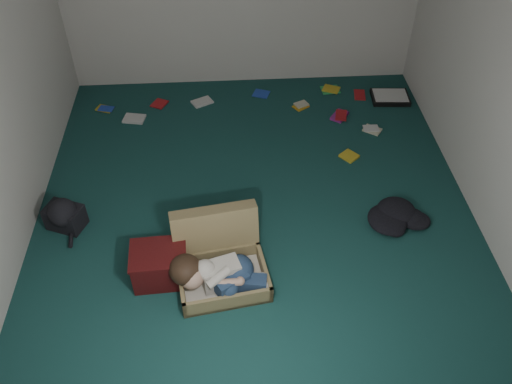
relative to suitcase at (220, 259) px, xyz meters
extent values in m
plane|color=#16413F|center=(0.33, 0.72, -0.16)|extent=(4.50, 4.50, 0.00)
plane|color=silver|center=(0.33, -1.53, 1.14)|extent=(4.50, 0.00, 4.50)
plane|color=silver|center=(2.33, 0.72, 1.14)|extent=(0.00, 4.50, 4.50)
cube|color=#8E7B4E|center=(0.02, -0.14, -0.08)|extent=(0.78, 0.61, 0.16)
cube|color=silver|center=(0.02, -0.14, -0.12)|extent=(0.71, 0.54, 0.02)
cube|color=#8E7B4E|center=(-0.03, 0.18, 0.10)|extent=(0.73, 0.32, 0.52)
cube|color=beige|center=(0.00, -0.16, 0.02)|extent=(0.34, 0.25, 0.22)
sphere|color=tan|center=(-0.22, -0.23, 0.08)|extent=(0.19, 0.19, 0.19)
ellipsoid|color=black|center=(-0.26, -0.18, 0.11)|extent=(0.25, 0.27, 0.22)
ellipsoid|color=navy|center=(0.15, -0.13, 0.02)|extent=(0.23, 0.27, 0.22)
cube|color=navy|center=(0.09, -0.25, 0.01)|extent=(0.29, 0.25, 0.14)
cube|color=navy|center=(0.24, -0.24, -0.02)|extent=(0.26, 0.16, 0.11)
sphere|color=white|center=(0.33, -0.20, -0.04)|extent=(0.11, 0.11, 0.11)
sphere|color=white|center=(0.34, -0.27, -0.05)|extent=(0.10, 0.10, 0.10)
cylinder|color=tan|center=(0.07, -0.29, 0.06)|extent=(0.19, 0.09, 0.07)
cube|color=#410D0E|center=(-0.48, -0.03, -0.01)|extent=(0.44, 0.35, 0.28)
cube|color=#410D0E|center=(-0.48, -0.03, 0.14)|extent=(0.46, 0.37, 0.02)
cube|color=black|center=(2.03, 2.43, -0.13)|extent=(0.45, 0.35, 0.05)
cube|color=white|center=(2.03, 2.43, -0.10)|extent=(0.40, 0.31, 0.01)
cube|color=gold|center=(-1.29, 2.44, -0.15)|extent=(0.18, 0.13, 0.02)
cube|color=#AB161B|center=(-0.67, 2.50, -0.15)|extent=(0.22, 0.22, 0.02)
cube|color=silver|center=(-0.17, 2.50, -0.15)|extent=(0.18, 0.21, 0.02)
cube|color=#2145B7|center=(0.53, 2.64, -0.15)|extent=(0.19, 0.22, 0.02)
cube|color=orange|center=(0.97, 2.34, -0.15)|extent=(0.22, 0.21, 0.02)
cube|color=green|center=(1.36, 2.67, -0.15)|extent=(0.19, 0.15, 0.02)
cube|color=#87217F|center=(1.38, 2.12, -0.15)|extent=(0.22, 0.22, 0.02)
cube|color=beige|center=(1.69, 1.84, -0.15)|extent=(0.17, 0.20, 0.02)
cube|color=gold|center=(1.35, 1.41, -0.15)|extent=(0.20, 0.22, 0.02)
cube|color=#AB161B|center=(1.70, 2.54, -0.15)|extent=(0.22, 0.20, 0.02)
cube|color=silver|center=(-0.93, 2.22, -0.15)|extent=(0.20, 0.16, 0.02)
camera|label=1|loc=(0.11, -2.84, 3.41)|focal=38.00mm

